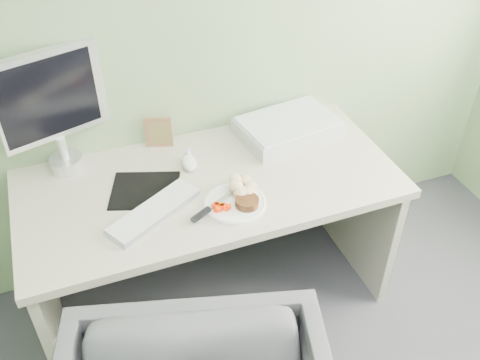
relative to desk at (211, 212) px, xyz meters
name	(u,v)px	position (x,y,z in m)	size (l,w,h in m)	color
wall_back	(175,5)	(0.00, 0.38, 0.80)	(3.50, 3.50, 0.00)	gray
desk	(211,212)	(0.00, 0.00, 0.00)	(1.60, 0.75, 0.73)	beige
plate	(235,203)	(0.05, -0.18, 0.19)	(0.25, 0.25, 0.01)	white
steak	(247,202)	(0.09, -0.22, 0.21)	(0.10, 0.10, 0.03)	black
potato_pile	(237,185)	(0.08, -0.12, 0.23)	(0.12, 0.09, 0.06)	tan
carrot_heap	(222,205)	(-0.01, -0.20, 0.22)	(0.06, 0.05, 0.04)	#FF3005
steak_knife	(208,210)	(-0.07, -0.20, 0.21)	(0.22, 0.13, 0.02)	silver
mousepad	(145,190)	(-0.27, 0.03, 0.18)	(0.28, 0.24, 0.00)	black
keyboard	(155,211)	(-0.27, -0.12, 0.20)	(0.40, 0.12, 0.02)	white
computer_mouse	(189,163)	(-0.05, 0.12, 0.20)	(0.06, 0.12, 0.04)	white
photo_frame	(159,132)	(-0.13, 0.32, 0.26)	(0.12, 0.01, 0.15)	brown
eyedrop_bottle	(188,154)	(-0.04, 0.17, 0.22)	(0.03, 0.03, 0.07)	white
scanner	(288,128)	(0.46, 0.20, 0.22)	(0.45, 0.30, 0.07)	#B9BBC1
monitor	(52,106)	(-0.55, 0.31, 0.49)	(0.44, 0.18, 0.54)	silver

